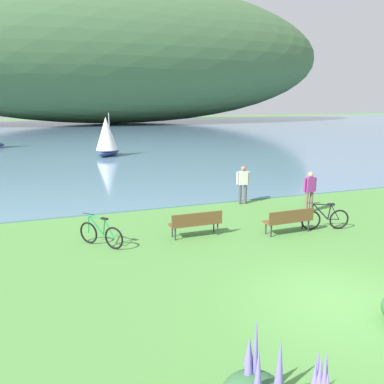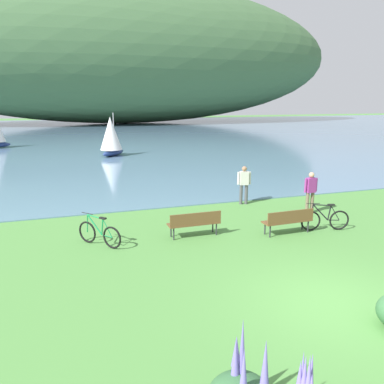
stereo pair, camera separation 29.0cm
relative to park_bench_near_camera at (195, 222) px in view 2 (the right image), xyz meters
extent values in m
plane|color=#518E42|center=(1.56, -5.35, -0.52)|extent=(200.00, 200.00, 0.00)
cube|color=#5B7F9E|center=(1.56, 43.80, -0.50)|extent=(180.00, 80.00, 0.04)
ellipsoid|color=#42663D|center=(8.15, 66.13, 12.54)|extent=(86.75, 28.00, 26.04)
cube|color=brown|center=(0.00, 0.08, -0.07)|extent=(1.80, 0.49, 0.05)
cube|color=brown|center=(0.00, -0.13, 0.15)|extent=(1.80, 0.05, 0.40)
cylinder|color=#2D2D33|center=(-0.77, 0.24, -0.30)|extent=(0.05, 0.05, 0.45)
cylinder|color=#2D2D33|center=(0.76, 0.25, -0.30)|extent=(0.05, 0.05, 0.45)
cylinder|color=#2D2D33|center=(-0.76, -0.09, -0.30)|extent=(0.05, 0.05, 0.45)
cylinder|color=#2D2D33|center=(0.77, -0.08, -0.30)|extent=(0.05, 0.05, 0.45)
cube|color=brown|center=(3.16, -0.70, -0.07)|extent=(1.81, 0.53, 0.05)
cube|color=brown|center=(3.16, -0.91, 0.15)|extent=(1.80, 0.09, 0.40)
cylinder|color=#2D2D33|center=(2.39, -0.55, -0.30)|extent=(0.05, 0.05, 0.45)
cylinder|color=#2D2D33|center=(3.92, -0.51, -0.30)|extent=(0.05, 0.05, 0.45)
cylinder|color=#2D2D33|center=(2.40, -0.89, -0.30)|extent=(0.05, 0.05, 0.45)
cylinder|color=#2D2D33|center=(3.93, -0.84, -0.30)|extent=(0.05, 0.05, 0.45)
torus|color=black|center=(-3.49, 0.57, -0.16)|extent=(0.52, 0.58, 0.72)
torus|color=black|center=(-2.80, -0.21, -0.16)|extent=(0.52, 0.58, 0.72)
cylinder|color=#1E8C4C|center=(-3.27, 0.32, 0.15)|extent=(0.43, 0.48, 0.61)
cylinder|color=#1E8C4C|center=(-3.24, 0.29, 0.41)|extent=(0.46, 0.52, 0.09)
cylinder|color=#1E8C4C|center=(-3.05, 0.07, 0.12)|extent=(0.11, 0.12, 0.54)
cylinder|color=#1E8C4C|center=(-2.94, -0.06, -0.15)|extent=(0.30, 0.34, 0.05)
cylinder|color=#1E8C4C|center=(-2.91, -0.09, 0.11)|extent=(0.26, 0.30, 0.56)
cylinder|color=#1E8C4C|center=(-3.48, 0.56, 0.14)|extent=(0.08, 0.09, 0.60)
cube|color=black|center=(-3.03, 0.04, 0.42)|extent=(0.23, 0.25, 0.05)
cylinder|color=black|center=(-3.46, 0.54, 0.48)|extent=(0.33, 0.38, 0.02)
torus|color=black|center=(4.11, -0.71, -0.16)|extent=(0.71, 0.23, 0.72)
torus|color=black|center=(5.13, -0.96, -0.16)|extent=(0.71, 0.23, 0.72)
cylinder|color=black|center=(4.44, -0.79, 0.15)|extent=(0.60, 0.19, 0.61)
cylinder|color=black|center=(4.48, -0.80, 0.41)|extent=(0.65, 0.20, 0.09)
cylinder|color=black|center=(4.76, -0.87, 0.12)|extent=(0.13, 0.07, 0.54)
cylinder|color=black|center=(4.93, -0.91, -0.15)|extent=(0.42, 0.13, 0.05)
cylinder|color=black|center=(4.97, -0.92, 0.11)|extent=(0.36, 0.12, 0.56)
cylinder|color=black|center=(4.14, -0.72, 0.14)|extent=(0.09, 0.06, 0.60)
cube|color=black|center=(4.80, -0.88, 0.42)|extent=(0.26, 0.15, 0.05)
cylinder|color=black|center=(4.16, -0.73, 0.48)|extent=(0.47, 0.14, 0.02)
cylinder|color=#4C4C51|center=(3.35, 3.40, -0.08)|extent=(0.14, 0.14, 0.88)
cylinder|color=#4C4C51|center=(3.59, 3.35, -0.08)|extent=(0.14, 0.14, 0.88)
cube|color=silver|center=(3.47, 3.38, 0.66)|extent=(0.42, 0.29, 0.60)
sphere|color=#9E7051|center=(3.47, 3.38, 1.08)|extent=(0.22, 0.22, 0.22)
cylinder|color=silver|center=(3.21, 3.43, 0.66)|extent=(0.09, 0.09, 0.56)
cylinder|color=silver|center=(3.72, 3.33, 0.66)|extent=(0.09, 0.09, 0.56)
cylinder|color=#72604C|center=(5.27, 1.19, -0.08)|extent=(0.14, 0.14, 0.88)
cylinder|color=#72604C|center=(5.51, 1.20, -0.08)|extent=(0.14, 0.14, 0.88)
cube|color=#9E338C|center=(5.39, 1.19, 0.66)|extent=(0.39, 0.24, 0.60)
sphere|color=tan|center=(5.39, 1.19, 1.08)|extent=(0.22, 0.22, 0.22)
cylinder|color=#9E338C|center=(5.13, 1.18, 0.66)|extent=(0.09, 0.09, 0.56)
cylinder|color=#9E338C|center=(5.65, 1.21, 0.66)|extent=(0.09, 0.09, 0.56)
cone|color=#8470D1|center=(-1.22, -8.29, 0.56)|extent=(0.10, 0.10, 0.58)
cone|color=#8470D1|center=(-1.42, -8.32, 0.54)|extent=(0.12, 0.12, 0.54)
cone|color=#8470D1|center=(-1.39, -8.46, 0.63)|extent=(0.12, 0.12, 0.72)
cone|color=#8470D1|center=(-1.33, -8.25, 0.58)|extent=(0.09, 0.09, 0.62)
cone|color=#8470D1|center=(-1.39, -8.38, 0.59)|extent=(0.13, 0.13, 0.64)
cone|color=#7A6BC6|center=(-1.99, -7.86, 0.49)|extent=(0.12, 0.12, 0.63)
cylinder|color=#386B3D|center=(-1.97, -7.55, 0.11)|extent=(0.02, 0.02, 0.12)
cone|color=#7A6BC6|center=(-1.97, -7.55, 0.46)|extent=(0.13, 0.13, 0.58)
cylinder|color=#386B3D|center=(-1.87, -7.38, 0.11)|extent=(0.02, 0.02, 0.12)
cone|color=#7A6BC6|center=(-1.87, -7.38, 0.42)|extent=(0.15, 0.15, 0.50)
cylinder|color=#386B3D|center=(-1.86, -7.55, 0.11)|extent=(0.02, 0.02, 0.12)
cone|color=#7A6BC6|center=(-1.86, -7.55, 0.61)|extent=(0.11, 0.11, 0.88)
cone|color=#7A6BC6|center=(-1.71, -7.95, 0.55)|extent=(0.14, 0.14, 0.77)
ellipsoid|color=navy|center=(-0.02, 20.67, -0.22)|extent=(2.49, 2.84, 0.52)
cylinder|color=#B2B2B2|center=(0.12, 20.85, 1.51)|extent=(0.07, 0.07, 2.96)
cone|color=white|center=(-0.19, 20.45, 1.37)|extent=(2.47, 2.47, 2.66)
camera|label=1|loc=(-4.39, -11.92, 4.04)|focal=36.78mm
camera|label=2|loc=(-4.12, -12.02, 4.04)|focal=36.78mm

